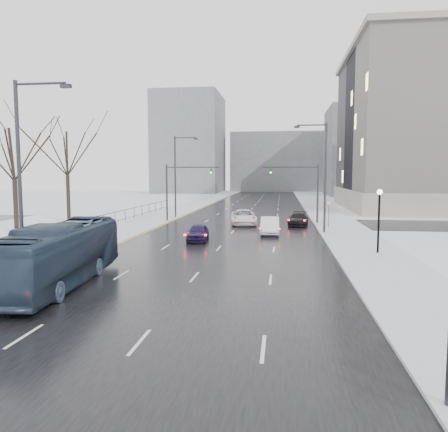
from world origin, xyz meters
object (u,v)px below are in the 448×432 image
at_px(sedan_right_near, 270,226).
at_px(sedan_right_cross, 244,217).
at_px(lamppost_r_mid, 379,212).
at_px(no_uturn_sign, 329,206).
at_px(streetlight_l_near, 24,171).
at_px(sedan_center_near, 198,232).
at_px(mast_signal_left, 176,186).
at_px(tree_park_e, 69,225).
at_px(streetlight_r_mid, 323,172).
at_px(sedan_right_far, 298,219).
at_px(mast_signal_right, 308,186).
at_px(tree_park_d, 17,238).
at_px(streetlight_l_far, 177,172).
at_px(bus, 60,255).

height_order(sedan_right_near, sedan_right_cross, sedan_right_cross).
distance_m(lamppost_r_mid, no_uturn_sign, 14.13).
xyz_separation_m(streetlight_l_near, sedan_right_near, (11.67, 19.08, -4.80)).
bearing_deg(sedan_right_near, sedan_center_near, -141.13).
distance_m(mast_signal_left, sedan_center_near, 15.01).
distance_m(tree_park_e, lamppost_r_mid, 32.52).
distance_m(streetlight_r_mid, sedan_right_far, 8.07).
bearing_deg(sedan_right_far, tree_park_e, -167.56).
xyz_separation_m(mast_signal_right, sedan_right_far, (-1.03, -1.87, -3.39)).
relative_size(mast_signal_left, no_uturn_sign, 2.41).
bearing_deg(sedan_right_near, streetlight_r_mid, 10.04).
bearing_deg(streetlight_l_near, tree_park_d, 124.53).
bearing_deg(sedan_right_far, mast_signal_left, 179.66).
distance_m(tree_park_d, no_uturn_sign, 28.88).
xyz_separation_m(streetlight_l_near, no_uturn_sign, (17.37, 24.00, -3.32)).
bearing_deg(streetlight_l_far, tree_park_e, -141.43).
bearing_deg(streetlight_r_mid, tree_park_d, -166.99).
distance_m(tree_park_e, streetlight_l_far, 14.01).
bearing_deg(streetlight_l_far, sedan_right_near, -47.93).
bearing_deg(mast_signal_right, sedan_right_cross, -165.16).
bearing_deg(tree_park_d, no_uturn_sign, 20.32).
bearing_deg(tree_park_e, streetlight_l_near, -67.31).
height_order(mast_signal_left, sedan_center_near, mast_signal_left).
bearing_deg(mast_signal_right, streetlight_l_near, -118.96).
distance_m(streetlight_l_far, sedan_center_near, 19.31).
xyz_separation_m(tree_park_d, lamppost_r_mid, (28.80, -4.00, 2.94)).
distance_m(sedan_center_near, sedan_right_cross, 12.18).
bearing_deg(tree_park_d, mast_signal_left, 53.20).
xyz_separation_m(mast_signal_left, sedan_right_cross, (7.83, -1.81, -3.27)).
bearing_deg(no_uturn_sign, mast_signal_right, 115.11).
distance_m(tree_park_d, streetlight_l_far, 21.17).
xyz_separation_m(tree_park_e, no_uturn_sign, (27.40, 0.00, 2.30)).
bearing_deg(mast_signal_left, bus, -87.66).
bearing_deg(tree_park_e, mast_signal_left, 20.19).
relative_size(bus, sedan_right_far, 2.35).
distance_m(streetlight_l_near, sedan_right_far, 30.27).
bearing_deg(mast_signal_right, sedan_center_near, -124.77).
bearing_deg(tree_park_d, tree_park_e, 92.29).
xyz_separation_m(streetlight_l_near, sedan_center_near, (5.99, 14.31, -4.89)).
relative_size(streetlight_r_mid, mast_signal_left, 1.54).
bearing_deg(sedan_right_far, streetlight_r_mid, -65.57).
height_order(tree_park_d, sedan_right_cross, tree_park_d).
xyz_separation_m(tree_park_e, streetlight_l_near, (10.03, -24.00, 5.62)).
bearing_deg(sedan_right_far, tree_park_d, -145.81).
xyz_separation_m(streetlight_l_far, mast_signal_left, (0.84, -4.00, -1.51)).
relative_size(streetlight_l_near, sedan_right_far, 2.16).
bearing_deg(mast_signal_right, tree_park_d, -150.88).
bearing_deg(sedan_right_cross, streetlight_l_near, -115.75).
bearing_deg(sedan_center_near, sedan_right_far, 49.52).
xyz_separation_m(mast_signal_left, sedan_center_near, (5.15, -13.69, -3.38)).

